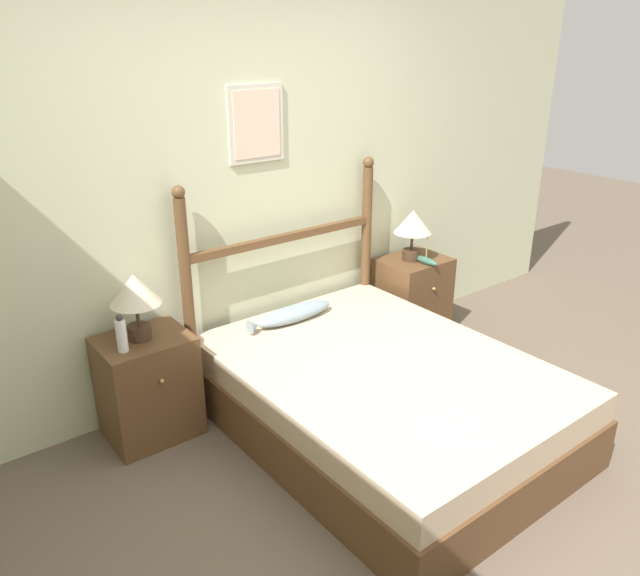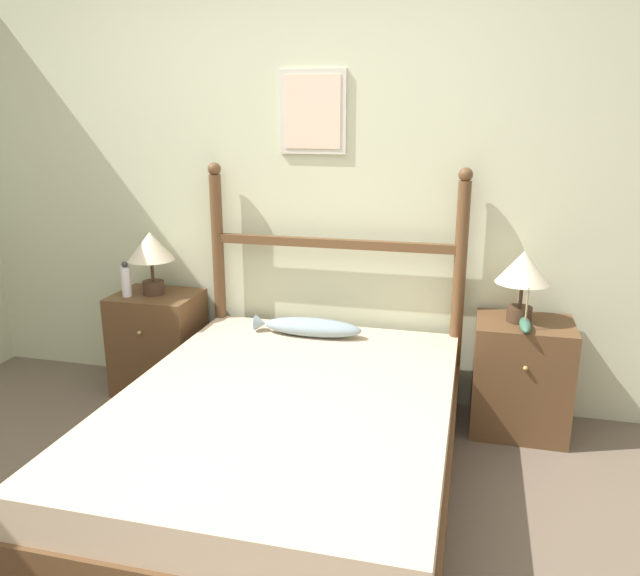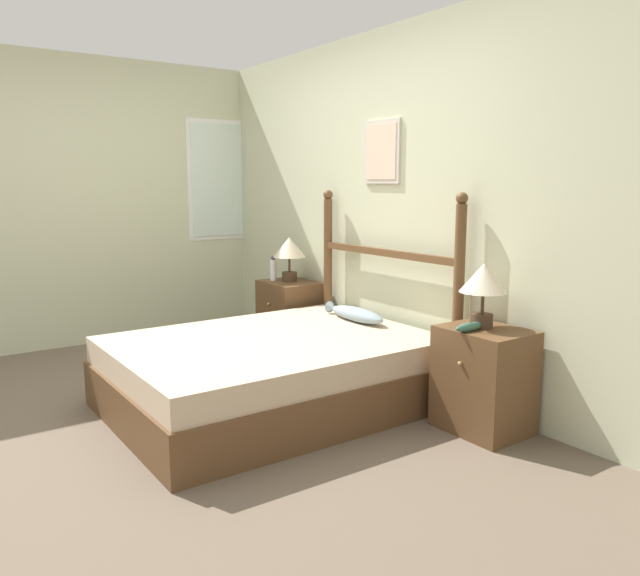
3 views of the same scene
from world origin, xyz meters
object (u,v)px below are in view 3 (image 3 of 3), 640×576
at_px(fish_pillow, 355,314).
at_px(table_lamp_right, 483,282).
at_px(table_lamp_left, 289,250).
at_px(bottle, 273,269).
at_px(bed, 272,372).
at_px(nightstand_left, 290,317).
at_px(nightstand_right, 484,380).
at_px(model_boat, 469,326).

bearing_deg(fish_pillow, table_lamp_right, 2.68).
relative_size(table_lamp_left, bottle, 1.77).
bearing_deg(bed, nightstand_left, 142.58).
distance_m(nightstand_left, nightstand_right, 2.13).
distance_m(bed, bottle, 1.50).
bearing_deg(nightstand_left, table_lamp_left, 157.75).
bearing_deg(model_boat, nightstand_left, 176.54).
bearing_deg(model_boat, nightstand_right, 84.02).
bearing_deg(table_lamp_left, table_lamp_right, -0.10).
height_order(table_lamp_right, fish_pillow, table_lamp_right).
bearing_deg(bottle, fish_pillow, 1.47).
relative_size(nightstand_right, bottle, 2.90).
bearing_deg(fish_pillow, bed, -83.25).
height_order(nightstand_left, table_lamp_left, table_lamp_left).
bearing_deg(bed, model_boat, 33.15).
xyz_separation_m(bed, nightstand_right, (1.07, 0.82, 0.08)).
height_order(nightstand_left, table_lamp_right, table_lamp_right).
height_order(table_lamp_left, bottle, table_lamp_left).
relative_size(bed, nightstand_right, 3.23).
bearing_deg(table_lamp_right, table_lamp_left, 179.90).
xyz_separation_m(nightstand_left, nightstand_right, (2.13, 0.00, 0.00)).
height_order(bed, fish_pillow, fish_pillow).
distance_m(bed, nightstand_left, 1.35).
relative_size(table_lamp_right, bottle, 1.77).
xyz_separation_m(nightstand_right, table_lamp_left, (-2.15, 0.00, 0.58)).
bearing_deg(bed, table_lamp_right, 38.40).
relative_size(table_lamp_right, model_boat, 1.72).
xyz_separation_m(bed, fish_pillow, (-0.09, 0.77, 0.28)).
bearing_deg(model_boat, fish_pillow, 176.17).
xyz_separation_m(nightstand_left, table_lamp_left, (-0.01, 0.00, 0.58)).
relative_size(nightstand_left, nightstand_right, 1.00).
relative_size(table_lamp_left, table_lamp_right, 1.00).
bearing_deg(table_lamp_right, nightstand_left, -179.98).
distance_m(model_boat, fish_pillow, 1.16).
distance_m(table_lamp_right, model_boat, 0.27).
relative_size(model_boat, fish_pillow, 0.35).
bearing_deg(table_lamp_right, fish_pillow, -177.32).
bearing_deg(bed, bottle, 148.61).
distance_m(bottle, fish_pillow, 1.14).
distance_m(bed, fish_pillow, 0.82).
height_order(model_boat, fish_pillow, model_boat).
bearing_deg(nightstand_right, bottle, -177.97).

